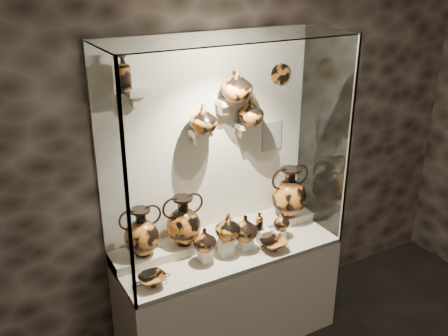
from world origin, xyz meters
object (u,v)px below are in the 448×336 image
Objects in this scene: jug_b at (228,226)px; jug_c at (245,228)px; amphora_mid at (183,220)px; lekythos_tall at (123,72)px; kylix_right at (273,244)px; jug_a at (204,239)px; lekythos_small at (259,220)px; ovoid_vase_c at (250,111)px; amphora_left at (142,232)px; ovoid_vase_a at (203,118)px; kylix_left at (152,279)px; jug_e at (281,221)px; ovoid_vase_b at (237,85)px; amphora_right at (289,192)px.

jug_b is 0.14m from jug_c.
lekythos_tall is at bearing 158.18° from amphora_mid.
kylix_right is (0.59, -0.31, -0.21)m from amphora_mid.
kylix_right is (0.52, -0.11, -0.14)m from jug_a.
jug_a is (0.07, -0.20, -0.07)m from amphora_mid.
amphora_mid is at bearing 137.83° from lekythos_small.
ovoid_vase_c reaches higher than amphora_mid.
ovoid_vase_a reaches higher than amphora_left.
kylix_left is at bearing -87.21° from amphora_left.
jug_a is 0.46m from kylix_left.
jug_e is 0.22m from kylix_right.
ovoid_vase_b is 0.25m from ovoid_vase_c.
amphora_left is at bearing -166.48° from ovoid_vase_a.
amphora_right reaches higher than jug_a.
ovoid_vase_a reaches higher than amphora_mid.
kylix_right is 1.05× the size of ovoid_vase_b.
ovoid_vase_a is (0.54, -0.03, -0.38)m from lekythos_tall.
lekythos_small is at bearing -24.18° from ovoid_vase_a.
jug_a is 0.84× the size of ovoid_vase_c.
amphora_left is 0.89m from lekythos_small.
amphora_left is at bearing 178.14° from kylix_right.
lekythos_tall is (-0.89, 0.25, 1.17)m from lekythos_small.
ovoid_vase_c is at bearing -3.12° from amphora_mid.
lekythos_tall is at bearing 64.44° from kylix_left.
jug_a reaches higher than kylix_right.
amphora_right reaches higher than jug_c.
amphora_mid is 0.46m from jug_c.
lekythos_tall reaches higher than ovoid_vase_a.
kylix_right is at bearing -55.60° from ovoid_vase_b.
ovoid_vase_b reaches higher than ovoid_vase_c.
amphora_mid is at bearing 151.29° from jug_c.
ovoid_vase_c is (0.60, 0.05, 0.73)m from amphora_mid.
amphora_left is at bearing -163.10° from ovoid_vase_b.
kylix_right is (0.19, -0.11, -0.14)m from jug_c.
amphora_mid reaches higher than lekythos_small.
kylix_left is 1.15m from ovoid_vase_a.
amphora_mid is 2.89× the size of jug_e.
amphora_left is at bearing 172.14° from ovoid_vase_c.
amphora_mid reaches higher than jug_c.
ovoid_vase_c is at bearing 145.52° from amphora_right.
amphora_mid is at bearing -21.62° from lekythos_tall.
amphora_right is 0.57m from jug_c.
ovoid_vase_b is at bearing 86.56° from lekythos_small.
ovoid_vase_a is at bearing 5.91° from amphora_mid.
ovoid_vase_b reaches higher than amphora_mid.
jug_e is at bearing -16.30° from kylix_left.
ovoid_vase_b is (0.47, 0.04, 0.94)m from amphora_mid.
kylix_left is 1.37m from lekythos_tall.
amphora_left is 0.62m from jug_b.
ovoid_vase_b is at bearing -0.16° from kylix_left.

